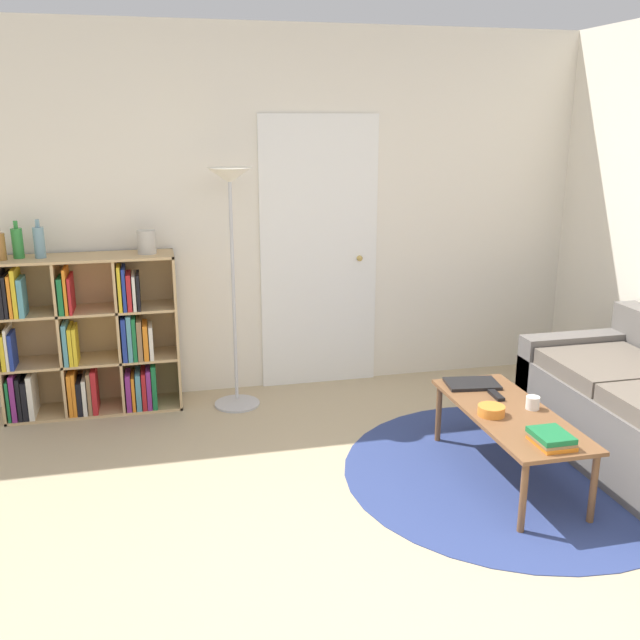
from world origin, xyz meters
TOP-DOWN VIEW (x-y plane):
  - ground_plane at (0.00, 0.00)m, footprint 14.00×14.00m
  - wall_back at (0.01, 2.77)m, footprint 7.40×0.11m
  - rug at (0.96, 1.03)m, footprint 1.96×1.96m
  - bookshelf at (-1.47, 2.56)m, footprint 1.17×0.34m
  - floor_lamp at (-0.47, 2.41)m, footprint 0.32×0.32m
  - coffee_table at (0.89, 0.99)m, footprint 0.47×1.15m
  - laptop at (0.86, 1.42)m, footprint 0.34×0.25m
  - bowl at (0.76, 0.97)m, footprint 0.15×0.15m
  - book_stack_on_table at (0.89, 0.57)m, footprint 0.17×0.21m
  - cup at (1.03, 1.00)m, footprint 0.08×0.08m
  - remote at (0.91, 1.21)m, footprint 0.05×0.15m
  - bottle_left at (-1.94, 2.53)m, footprint 0.07×0.07m
  - bottle_middle at (-1.84, 2.58)m, footprint 0.07×0.07m
  - bottle_right at (-1.70, 2.56)m, footprint 0.07×0.07m
  - vase_on_shelf at (-1.02, 2.56)m, footprint 0.13×0.13m

SIDE VIEW (x-z plane):
  - ground_plane at x=0.00m, z-range 0.00..0.00m
  - rug at x=0.96m, z-range 0.00..0.01m
  - coffee_table at x=0.89m, z-range 0.16..0.56m
  - laptop at x=0.86m, z-range 0.40..0.42m
  - remote at x=0.91m, z-range 0.40..0.42m
  - bowl at x=0.76m, z-range 0.40..0.46m
  - book_stack_on_table at x=0.89m, z-range 0.40..0.46m
  - cup at x=1.03m, z-range 0.40..0.47m
  - bookshelf at x=-1.47m, z-range -0.04..1.05m
  - vase_on_shelf at x=-1.02m, z-range 1.09..1.25m
  - bottle_left at x=-1.94m, z-range 1.07..1.29m
  - bottle_middle at x=-1.84m, z-range 1.07..1.31m
  - bottle_right at x=-1.70m, z-range 1.07..1.32m
  - wall_back at x=0.01m, z-range -0.01..2.59m
  - floor_lamp at x=-0.47m, z-range 0.50..2.16m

